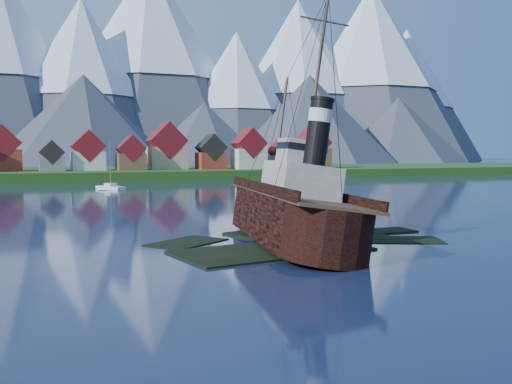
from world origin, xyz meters
name	(u,v)px	position (x,y,z in m)	size (l,w,h in m)	color
ground	(291,246)	(0.00, 0.00, 0.00)	(1400.00, 1400.00, 0.00)	#16223F
shoal	(298,245)	(1.78, 2.15, -0.35)	(31.71, 21.24, 1.14)	black
shore_bank	(89,177)	(0.00, 170.00, 0.00)	(600.00, 80.00, 3.20)	#1B4112
seawall	(103,182)	(0.00, 132.00, 0.00)	(600.00, 2.50, 2.00)	#3F3D38
mountains	(43,59)	(-0.79, 481.26, 89.34)	(965.00, 340.00, 205.00)	#2D333D
tugboat_wreck	(281,209)	(0.50, 3.60, 3.27)	(7.66, 33.01, 26.15)	black
sailboat_c	(111,188)	(-3.24, 95.49, 0.28)	(6.33, 9.69, 12.37)	silver
sailboat_d	(281,197)	(24.19, 53.43, 0.27)	(6.73, 8.51, 11.99)	silver
sailboat_e	(322,185)	(52.79, 87.49, 0.23)	(3.74, 9.31, 10.51)	silver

